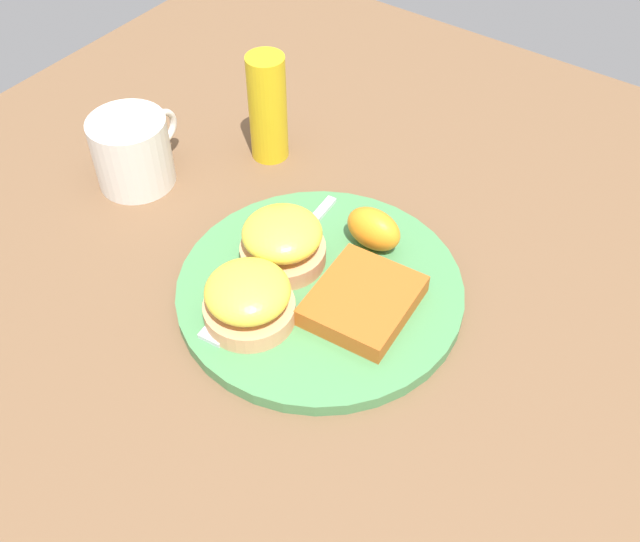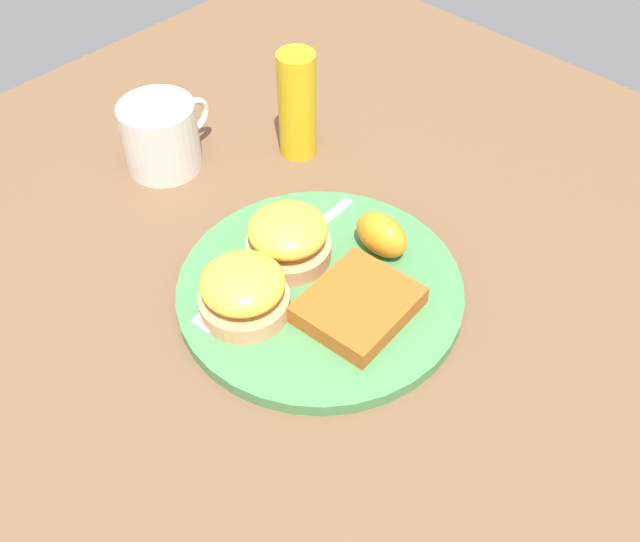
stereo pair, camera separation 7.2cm
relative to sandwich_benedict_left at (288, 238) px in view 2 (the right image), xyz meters
The scene contains 9 objects.
ground_plane 0.06m from the sandwich_benedict_left, 97.42° to the right, with size 1.10×1.10×0.00m, color brown.
plate 0.06m from the sandwich_benedict_left, 97.42° to the right, with size 0.28×0.28×0.01m, color #47844C.
sandwich_benedict_left is the anchor object (origin of this frame).
sandwich_benedict_right 0.08m from the sandwich_benedict_left, 165.21° to the right, with size 0.09×0.09×0.06m.
hashbrown_patty 0.10m from the sandwich_benedict_left, 95.44° to the right, with size 0.10×0.09×0.02m, color #AE541C.
orange_wedge 0.09m from the sandwich_benedict_left, 40.82° to the right, with size 0.06×0.04×0.04m, color orange.
fork 0.04m from the sandwich_benedict_left, behind, with size 0.23×0.04×0.00m.
cup 0.22m from the sandwich_benedict_left, 85.79° to the left, with size 0.12×0.09×0.08m.
condiment_bottle 0.19m from the sandwich_benedict_left, 42.18° to the left, with size 0.04×0.04×0.13m, color gold.
Camera 2 is at (-0.36, -0.34, 0.56)m, focal length 42.00 mm.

